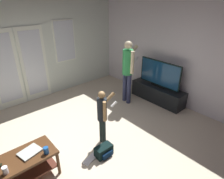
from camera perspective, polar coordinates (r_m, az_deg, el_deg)
name	(u,v)px	position (r m, az deg, el deg)	size (l,w,h in m)	color
ground_plane	(84,151)	(3.88, -8.33, -17.48)	(5.92, 5.40, 0.02)	beige
wall_back_with_doors	(21,50)	(5.46, -25.22, 10.42)	(5.92, 0.09, 2.91)	silver
wall_right_plain	(179,50)	(5.16, 19.17, 11.02)	(0.06, 5.40, 2.88)	silver
coffee_table	(23,164)	(3.41, -24.82, -19.32)	(0.97, 0.52, 0.48)	#472A15
tv_stand	(158,93)	(5.47, 13.32, -1.16)	(0.44, 1.52, 0.44)	black
flat_screen_tv	(160,74)	(5.24, 13.91, 4.49)	(0.08, 1.22, 0.71)	black
person_adult	(128,67)	(4.99, 4.74, 6.61)	(0.66, 0.45, 1.67)	#2D3251
person_child	(103,113)	(3.59, -2.79, -7.10)	(0.48, 0.30, 1.14)	#1F2C29
backpack	(104,151)	(3.68, -2.39, -17.70)	(0.33, 0.22, 0.20)	black
loose_keyboard	(92,157)	(3.72, -5.81, -19.20)	(0.46, 0.24, 0.02)	white
laptop_closed	(30,152)	(3.34, -23.13, -16.63)	(0.31, 0.24, 0.03)	#AEB7AE
cup_near_edge	(5,170)	(3.15, -29.05, -20.15)	(0.07, 0.07, 0.11)	white
cup_by_laptop	(46,150)	(3.21, -18.92, -16.69)	(0.08, 0.08, 0.12)	#184991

